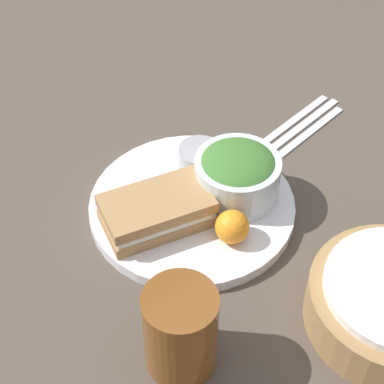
{
  "coord_description": "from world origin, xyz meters",
  "views": [
    {
      "loc": [
        0.38,
        0.48,
        0.65
      ],
      "look_at": [
        0.0,
        0.0,
        0.04
      ],
      "focal_mm": 60.0,
      "sensor_mm": 36.0,
      "label": 1
    }
  ],
  "objects_px": {
    "drink_glass": "(181,331)",
    "plate": "(192,206)",
    "salad_bowl": "(237,173)",
    "fork": "(293,121)",
    "sandwich": "(156,209)",
    "dressing_cup": "(200,157)",
    "spoon": "(311,131)",
    "knife": "(302,126)"
  },
  "relations": [
    {
      "from": "sandwich",
      "to": "fork",
      "type": "height_order",
      "value": "sandwich"
    },
    {
      "from": "spoon",
      "to": "sandwich",
      "type": "bearing_deg",
      "value": 174.64
    },
    {
      "from": "salad_bowl",
      "to": "dressing_cup",
      "type": "height_order",
      "value": "salad_bowl"
    },
    {
      "from": "plate",
      "to": "drink_glass",
      "type": "height_order",
      "value": "drink_glass"
    },
    {
      "from": "fork",
      "to": "knife",
      "type": "relative_size",
      "value": 0.95
    },
    {
      "from": "knife",
      "to": "fork",
      "type": "bearing_deg",
      "value": 90.0
    },
    {
      "from": "sandwich",
      "to": "knife",
      "type": "relative_size",
      "value": 0.84
    },
    {
      "from": "salad_bowl",
      "to": "spoon",
      "type": "xyz_separation_m",
      "value": [
        -0.19,
        -0.04,
        -0.05
      ]
    },
    {
      "from": "plate",
      "to": "dressing_cup",
      "type": "xyz_separation_m",
      "value": [
        -0.06,
        -0.05,
        0.02
      ]
    },
    {
      "from": "plate",
      "to": "salad_bowl",
      "type": "xyz_separation_m",
      "value": [
        -0.06,
        0.02,
        0.05
      ]
    },
    {
      "from": "fork",
      "to": "spoon",
      "type": "xyz_separation_m",
      "value": [
        -0.0,
        0.04,
        0.0
      ]
    },
    {
      "from": "sandwich",
      "to": "salad_bowl",
      "type": "bearing_deg",
      "value": 167.52
    },
    {
      "from": "salad_bowl",
      "to": "fork",
      "type": "height_order",
      "value": "salad_bowl"
    },
    {
      "from": "knife",
      "to": "spoon",
      "type": "bearing_deg",
      "value": -90.0
    },
    {
      "from": "dressing_cup",
      "to": "spoon",
      "type": "xyz_separation_m",
      "value": [
        -0.2,
        0.04,
        -0.03
      ]
    },
    {
      "from": "sandwich",
      "to": "fork",
      "type": "distance_m",
      "value": 0.31
    },
    {
      "from": "drink_glass",
      "to": "dressing_cup",
      "type": "bearing_deg",
      "value": -132.85
    },
    {
      "from": "sandwich",
      "to": "drink_glass",
      "type": "distance_m",
      "value": 0.2
    },
    {
      "from": "sandwich",
      "to": "knife",
      "type": "height_order",
      "value": "sandwich"
    },
    {
      "from": "plate",
      "to": "dressing_cup",
      "type": "height_order",
      "value": "dressing_cup"
    },
    {
      "from": "dressing_cup",
      "to": "drink_glass",
      "type": "relative_size",
      "value": 0.55
    },
    {
      "from": "plate",
      "to": "fork",
      "type": "distance_m",
      "value": 0.25
    },
    {
      "from": "fork",
      "to": "knife",
      "type": "xyz_separation_m",
      "value": [
        -0.0,
        0.02,
        0.0
      ]
    },
    {
      "from": "drink_glass",
      "to": "fork",
      "type": "relative_size",
      "value": 0.64
    },
    {
      "from": "sandwich",
      "to": "dressing_cup",
      "type": "xyz_separation_m",
      "value": [
        -0.11,
        -0.05,
        -0.01
      ]
    },
    {
      "from": "plate",
      "to": "fork",
      "type": "height_order",
      "value": "plate"
    },
    {
      "from": "dressing_cup",
      "to": "fork",
      "type": "xyz_separation_m",
      "value": [
        -0.19,
        -0.0,
        -0.03
      ]
    },
    {
      "from": "knife",
      "to": "plate",
      "type": "bearing_deg",
      "value": 180.0
    },
    {
      "from": "plate",
      "to": "salad_bowl",
      "type": "relative_size",
      "value": 2.42
    },
    {
      "from": "salad_bowl",
      "to": "knife",
      "type": "xyz_separation_m",
      "value": [
        -0.19,
        -0.06,
        -0.05
      ]
    },
    {
      "from": "sandwich",
      "to": "drink_glass",
      "type": "xyz_separation_m",
      "value": [
        0.09,
        0.18,
        0.02
      ]
    },
    {
      "from": "dressing_cup",
      "to": "fork",
      "type": "height_order",
      "value": "dressing_cup"
    },
    {
      "from": "sandwich",
      "to": "salad_bowl",
      "type": "height_order",
      "value": "salad_bowl"
    },
    {
      "from": "knife",
      "to": "dressing_cup",
      "type": "bearing_deg",
      "value": 166.96
    },
    {
      "from": "knife",
      "to": "spoon",
      "type": "xyz_separation_m",
      "value": [
        -0.0,
        0.02,
        0.0
      ]
    },
    {
      "from": "fork",
      "to": "sandwich",
      "type": "bearing_deg",
      "value": -178.72
    },
    {
      "from": "plate",
      "to": "drink_glass",
      "type": "bearing_deg",
      "value": 48.6
    },
    {
      "from": "spoon",
      "to": "plate",
      "type": "bearing_deg",
      "value": 175.92
    },
    {
      "from": "salad_bowl",
      "to": "drink_glass",
      "type": "relative_size",
      "value": 1.03
    },
    {
      "from": "salad_bowl",
      "to": "dressing_cup",
      "type": "bearing_deg",
      "value": -87.2
    },
    {
      "from": "sandwich",
      "to": "salad_bowl",
      "type": "distance_m",
      "value": 0.12
    },
    {
      "from": "drink_glass",
      "to": "plate",
      "type": "bearing_deg",
      "value": -131.4
    }
  ]
}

